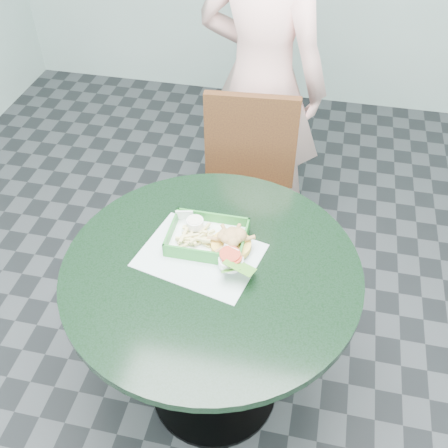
% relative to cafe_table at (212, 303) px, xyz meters
% --- Properties ---
extents(floor, '(4.00, 5.00, 0.02)m').
position_rel_cafe_table_xyz_m(floor, '(0.00, 0.00, -0.58)').
color(floor, '#303335').
rests_on(floor, ground).
extents(cafe_table, '(0.98, 0.98, 0.75)m').
position_rel_cafe_table_xyz_m(cafe_table, '(0.00, 0.00, 0.00)').
color(cafe_table, black).
rests_on(cafe_table, floor).
extents(dining_chair, '(0.41, 0.41, 0.93)m').
position_rel_cafe_table_xyz_m(dining_chair, '(-0.02, 0.72, -0.05)').
color(dining_chair, brown).
rests_on(dining_chair, floor).
extents(diner_person, '(0.81, 0.64, 1.95)m').
position_rel_cafe_table_xyz_m(diner_person, '(-0.02, 1.07, 0.39)').
color(diner_person, beige).
rests_on(diner_person, floor).
extents(placemat, '(0.43, 0.36, 0.00)m').
position_rel_cafe_table_xyz_m(placemat, '(-0.05, 0.04, 0.17)').
color(placemat, '#B0C6C6').
rests_on(placemat, cafe_table).
extents(food_basket, '(0.26, 0.19, 0.05)m').
position_rel_cafe_table_xyz_m(food_basket, '(-0.04, 0.10, 0.19)').
color(food_basket, '#24782B').
rests_on(food_basket, placemat).
extents(crab_sandwich, '(0.13, 0.13, 0.08)m').
position_rel_cafe_table_xyz_m(crab_sandwich, '(0.05, 0.08, 0.22)').
color(crab_sandwich, gold).
rests_on(crab_sandwich, food_basket).
extents(fries_pile, '(0.12, 0.13, 0.04)m').
position_rel_cafe_table_xyz_m(fries_pile, '(-0.08, 0.09, 0.21)').
color(fries_pile, '#E0D281').
rests_on(fries_pile, food_basket).
extents(sauce_ramekin, '(0.06, 0.06, 0.03)m').
position_rel_cafe_table_xyz_m(sauce_ramekin, '(-0.09, 0.14, 0.22)').
color(sauce_ramekin, white).
rests_on(sauce_ramekin, food_basket).
extents(garnish_cup, '(0.12, 0.12, 0.05)m').
position_rel_cafe_table_xyz_m(garnish_cup, '(0.07, -0.00, 0.21)').
color(garnish_cup, white).
rests_on(garnish_cup, food_basket).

